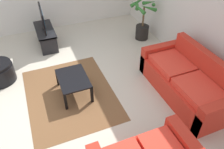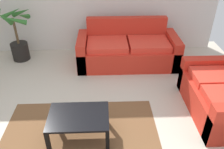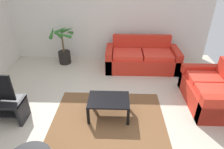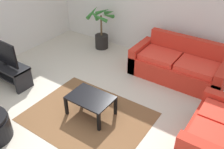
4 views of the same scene
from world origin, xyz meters
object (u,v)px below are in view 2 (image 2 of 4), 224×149
Objects in this scene: couch_main at (127,50)px; couch_loveseat at (223,96)px; coffee_table at (79,119)px; potted_palm at (18,39)px.

couch_main is 2.08m from couch_loveseat.
couch_main is 1.44× the size of couch_loveseat.
couch_main is 2.56× the size of coffee_table.
coffee_table is at bearing -57.78° from potted_palm.
couch_main is 2.24m from coffee_table.
couch_main is 1.82× the size of potted_palm.
potted_palm is at bearing 173.49° from couch_main.
potted_palm reaches higher than couch_main.
couch_main is at bearing -6.51° from potted_palm.
potted_palm is at bearing 152.80° from couch_loveseat.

